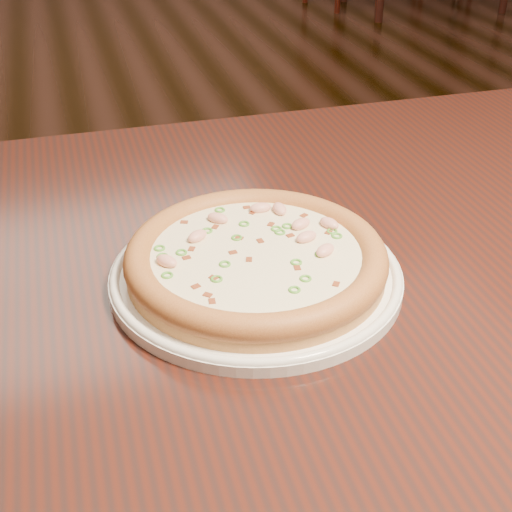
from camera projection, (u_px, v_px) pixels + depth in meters
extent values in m
plane|color=black|center=(215.00, 333.00, 1.86)|extent=(9.00, 9.00, 0.00)
cube|color=black|center=(345.00, 255.00, 0.81)|extent=(1.20, 0.80, 0.04)
cylinder|color=white|center=(256.00, 276.00, 0.73)|extent=(0.30, 0.30, 0.01)
torus|color=white|center=(256.00, 271.00, 0.72)|extent=(0.30, 0.30, 0.01)
cylinder|color=tan|center=(256.00, 264.00, 0.72)|extent=(0.26, 0.26, 0.02)
torus|color=#B37540|center=(256.00, 256.00, 0.71)|extent=(0.27, 0.27, 0.03)
cylinder|color=#F5EABF|center=(256.00, 254.00, 0.71)|extent=(0.21, 0.21, 0.00)
ellipsoid|color=#F2B29E|center=(197.00, 236.00, 0.73)|extent=(0.03, 0.03, 0.01)
ellipsoid|color=#F2B29E|center=(301.00, 224.00, 0.75)|extent=(0.03, 0.02, 0.01)
ellipsoid|color=#F2B29E|center=(218.00, 218.00, 0.76)|extent=(0.03, 0.03, 0.01)
ellipsoid|color=#F2B29E|center=(325.00, 250.00, 0.71)|extent=(0.03, 0.03, 0.01)
ellipsoid|color=#F2B29E|center=(329.00, 223.00, 0.75)|extent=(0.02, 0.03, 0.01)
ellipsoid|color=#F2B29E|center=(306.00, 237.00, 0.73)|extent=(0.03, 0.02, 0.01)
ellipsoid|color=#F2B29E|center=(280.00, 209.00, 0.78)|extent=(0.01, 0.02, 0.01)
ellipsoid|color=#F2B29E|center=(167.00, 261.00, 0.69)|extent=(0.03, 0.03, 0.01)
ellipsoid|color=#F2B29E|center=(260.00, 208.00, 0.78)|extent=(0.02, 0.01, 0.01)
cube|color=maroon|center=(247.00, 208.00, 0.79)|extent=(0.01, 0.01, 0.00)
cube|color=maroon|center=(208.00, 296.00, 0.65)|extent=(0.01, 0.01, 0.00)
cube|color=maroon|center=(187.00, 258.00, 0.70)|extent=(0.01, 0.01, 0.00)
cube|color=maroon|center=(304.00, 216.00, 0.78)|extent=(0.01, 0.01, 0.00)
cube|color=maroon|center=(215.00, 228.00, 0.75)|extent=(0.01, 0.01, 0.00)
cube|color=maroon|center=(213.00, 278.00, 0.67)|extent=(0.01, 0.01, 0.00)
cube|color=maroon|center=(328.00, 233.00, 0.74)|extent=(0.01, 0.01, 0.00)
cube|color=maroon|center=(253.00, 213.00, 0.78)|extent=(0.01, 0.01, 0.00)
cube|color=maroon|center=(196.00, 287.00, 0.66)|extent=(0.01, 0.01, 0.00)
cube|color=maroon|center=(281.00, 208.00, 0.79)|extent=(0.01, 0.01, 0.00)
cube|color=maroon|center=(212.00, 302.00, 0.64)|extent=(0.01, 0.01, 0.00)
cube|color=maroon|center=(260.00, 242.00, 0.73)|extent=(0.01, 0.01, 0.00)
cube|color=maroon|center=(233.00, 253.00, 0.71)|extent=(0.01, 0.01, 0.00)
cube|color=maroon|center=(239.00, 239.00, 0.73)|extent=(0.01, 0.01, 0.00)
cube|color=maroon|center=(184.00, 223.00, 0.76)|extent=(0.01, 0.01, 0.00)
cube|color=maroon|center=(297.00, 269.00, 0.69)|extent=(0.01, 0.01, 0.00)
cube|color=maroon|center=(271.00, 225.00, 0.76)|extent=(0.01, 0.01, 0.00)
cube|color=maroon|center=(290.00, 236.00, 0.74)|extent=(0.01, 0.01, 0.00)
cube|color=maroon|center=(336.00, 285.00, 0.66)|extent=(0.01, 0.01, 0.00)
cube|color=maroon|center=(192.00, 250.00, 0.72)|extent=(0.01, 0.01, 0.00)
cube|color=maroon|center=(249.00, 260.00, 0.70)|extent=(0.01, 0.01, 0.00)
torus|color=#4D9A30|center=(159.00, 248.00, 0.72)|extent=(0.02, 0.02, 0.00)
torus|color=#4D9A30|center=(294.00, 290.00, 0.65)|extent=(0.02, 0.02, 0.00)
torus|color=#4D9A30|center=(164.00, 261.00, 0.70)|extent=(0.02, 0.02, 0.00)
torus|color=#4D9A30|center=(181.00, 253.00, 0.71)|extent=(0.02, 0.02, 0.00)
torus|color=#4D9A30|center=(276.00, 229.00, 0.75)|extent=(0.01, 0.01, 0.00)
torus|color=#4D9A30|center=(244.00, 224.00, 0.76)|extent=(0.01, 0.01, 0.00)
torus|color=#4D9A30|center=(237.00, 238.00, 0.73)|extent=(0.02, 0.02, 0.00)
torus|color=#4D9A30|center=(167.00, 275.00, 0.68)|extent=(0.02, 0.02, 0.00)
torus|color=#4D9A30|center=(337.00, 236.00, 0.74)|extent=(0.02, 0.02, 0.00)
torus|color=#4D9A30|center=(217.00, 279.00, 0.67)|extent=(0.02, 0.02, 0.00)
torus|color=#4D9A30|center=(280.00, 232.00, 0.74)|extent=(0.02, 0.02, 0.00)
torus|color=#4D9A30|center=(225.00, 264.00, 0.69)|extent=(0.02, 0.02, 0.00)
torus|color=#4D9A30|center=(220.00, 210.00, 0.78)|extent=(0.01, 0.01, 0.00)
torus|color=#4D9A30|center=(296.00, 262.00, 0.69)|extent=(0.02, 0.02, 0.00)
torus|color=#4D9A30|center=(332.00, 231.00, 0.75)|extent=(0.01, 0.01, 0.00)
torus|color=#4D9A30|center=(320.00, 254.00, 0.71)|extent=(0.02, 0.02, 0.00)
torus|color=#4D9A30|center=(207.00, 231.00, 0.75)|extent=(0.02, 0.02, 0.00)
torus|color=#4D9A30|center=(163.00, 256.00, 0.70)|extent=(0.01, 0.01, 0.00)
torus|color=#4D9A30|center=(306.00, 279.00, 0.67)|extent=(0.01, 0.01, 0.00)
torus|color=#4D9A30|center=(287.00, 226.00, 0.75)|extent=(0.02, 0.02, 0.00)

